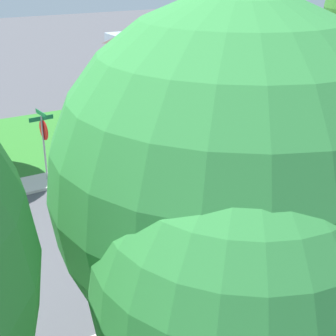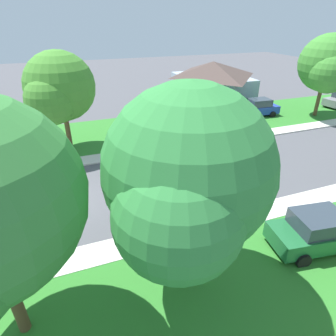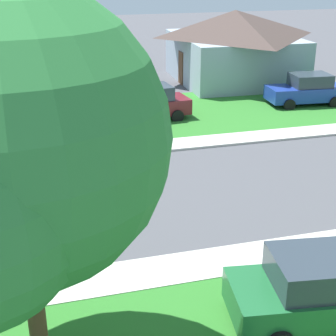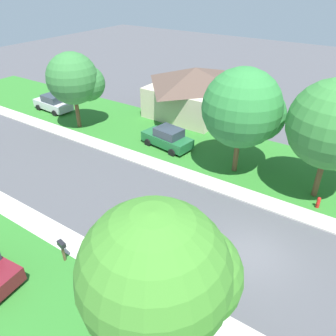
{
  "view_description": "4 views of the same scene",
  "coord_description": "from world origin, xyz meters",
  "px_view_note": "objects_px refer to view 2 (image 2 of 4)",
  "views": [
    {
      "loc": [
        12.43,
        -0.01,
        7.94
      ],
      "look_at": [
        -0.72,
        7.81,
        1.4
      ],
      "focal_mm": 53.39,
      "sensor_mm": 36.0,
      "label": 1
    },
    {
      "loc": [
        14.13,
        0.94,
        9.0
      ],
      "look_at": [
        0.78,
        5.95,
        1.4
      ],
      "focal_mm": 30.23,
      "sensor_mm": 36.0,
      "label": 2
    },
    {
      "loc": [
        15.72,
        4.53,
        7.72
      ],
      "look_at": [
        0.99,
        8.59,
        1.4
      ],
      "focal_mm": 54.62,
      "sensor_mm": 36.0,
      "label": 3
    },
    {
      "loc": [
        -12.76,
        -3.28,
        12.77
      ],
      "look_at": [
        2.89,
        7.2,
        1.4
      ],
      "focal_mm": 35.36,
      "sensor_mm": 36.0,
      "label": 4
    }
  ],
  "objects_px": {
    "tree_across_right": "(58,90)",
    "tree_corner_large": "(328,66)",
    "tree_sidewalk_mid": "(186,180)",
    "fire_hydrant": "(10,294)",
    "car_maroon_behind_trees": "(175,119)",
    "car_blue_far_down_street": "(257,108)",
    "house_left_setback": "(212,81)",
    "mailbox": "(160,132)",
    "car_green_kerbside_mid": "(319,231)",
    "stop_sign_far_corner": "(127,130)"
  },
  "relations": [
    {
      "from": "tree_sidewalk_mid",
      "to": "fire_hydrant",
      "type": "xyz_separation_m",
      "value": [
        -1.55,
        -5.9,
        -4.27
      ]
    },
    {
      "from": "fire_hydrant",
      "to": "car_maroon_behind_trees",
      "type": "bearing_deg",
      "value": 140.55
    },
    {
      "from": "tree_sidewalk_mid",
      "to": "car_maroon_behind_trees",
      "type": "bearing_deg",
      "value": 159.13
    },
    {
      "from": "car_maroon_behind_trees",
      "to": "tree_corner_large",
      "type": "bearing_deg",
      "value": 82.33
    },
    {
      "from": "tree_sidewalk_mid",
      "to": "stop_sign_far_corner",
      "type": "bearing_deg",
      "value": 175.76
    },
    {
      "from": "car_maroon_behind_trees",
      "to": "house_left_setback",
      "type": "relative_size",
      "value": 0.48
    },
    {
      "from": "car_maroon_behind_trees",
      "to": "fire_hydrant",
      "type": "distance_m",
      "value": 19.04
    },
    {
      "from": "car_green_kerbside_mid",
      "to": "tree_across_right",
      "type": "bearing_deg",
      "value": -146.41
    },
    {
      "from": "tree_across_right",
      "to": "tree_corner_large",
      "type": "height_order",
      "value": "tree_corner_large"
    },
    {
      "from": "tree_sidewalk_mid",
      "to": "tree_across_right",
      "type": "relative_size",
      "value": 1.05
    },
    {
      "from": "car_maroon_behind_trees",
      "to": "stop_sign_far_corner",
      "type": "bearing_deg",
      "value": -53.01
    },
    {
      "from": "car_green_kerbside_mid",
      "to": "tree_across_right",
      "type": "height_order",
      "value": "tree_across_right"
    },
    {
      "from": "tree_sidewalk_mid",
      "to": "tree_across_right",
      "type": "bearing_deg",
      "value": -167.33
    },
    {
      "from": "stop_sign_far_corner",
      "to": "house_left_setback",
      "type": "height_order",
      "value": "house_left_setback"
    },
    {
      "from": "tree_sidewalk_mid",
      "to": "tree_across_right",
      "type": "distance_m",
      "value": 14.78
    },
    {
      "from": "stop_sign_far_corner",
      "to": "fire_hydrant",
      "type": "height_order",
      "value": "stop_sign_far_corner"
    },
    {
      "from": "tree_across_right",
      "to": "tree_corner_large",
      "type": "relative_size",
      "value": 0.92
    },
    {
      "from": "car_maroon_behind_trees",
      "to": "car_blue_far_down_street",
      "type": "bearing_deg",
      "value": 92.62
    },
    {
      "from": "car_blue_far_down_street",
      "to": "house_left_setback",
      "type": "relative_size",
      "value": 0.48
    },
    {
      "from": "house_left_setback",
      "to": "mailbox",
      "type": "height_order",
      "value": "house_left_setback"
    },
    {
      "from": "car_green_kerbside_mid",
      "to": "house_left_setback",
      "type": "xyz_separation_m",
      "value": [
        -23.5,
        7.39,
        1.5
      ]
    },
    {
      "from": "mailbox",
      "to": "tree_across_right",
      "type": "bearing_deg",
      "value": -99.67
    },
    {
      "from": "stop_sign_far_corner",
      "to": "tree_corner_large",
      "type": "xyz_separation_m",
      "value": [
        -2.0,
        19.99,
        3.13
      ]
    },
    {
      "from": "fire_hydrant",
      "to": "mailbox",
      "type": "xyz_separation_m",
      "value": [
        -11.68,
        9.63,
        0.57
      ]
    },
    {
      "from": "car_green_kerbside_mid",
      "to": "tree_across_right",
      "type": "relative_size",
      "value": 0.63
    },
    {
      "from": "tree_across_right",
      "to": "fire_hydrant",
      "type": "relative_size",
      "value": 8.66
    },
    {
      "from": "car_maroon_behind_trees",
      "to": "tree_sidewalk_mid",
      "type": "bearing_deg",
      "value": -20.87
    },
    {
      "from": "tree_sidewalk_mid",
      "to": "tree_corner_large",
      "type": "xyz_separation_m",
      "value": [
        -14.27,
        20.9,
        0.31
      ]
    },
    {
      "from": "stop_sign_far_corner",
      "to": "tree_across_right",
      "type": "xyz_separation_m",
      "value": [
        -2.15,
        -4.15,
        2.73
      ]
    },
    {
      "from": "tree_sidewalk_mid",
      "to": "mailbox",
      "type": "xyz_separation_m",
      "value": [
        -13.23,
        3.73,
        -3.7
      ]
    },
    {
      "from": "car_green_kerbside_mid",
      "to": "tree_sidewalk_mid",
      "type": "height_order",
      "value": "tree_sidewalk_mid"
    },
    {
      "from": "tree_across_right",
      "to": "mailbox",
      "type": "xyz_separation_m",
      "value": [
        1.19,
        6.97,
        -3.6
      ]
    },
    {
      "from": "tree_sidewalk_mid",
      "to": "fire_hydrant",
      "type": "bearing_deg",
      "value": -104.73
    },
    {
      "from": "house_left_setback",
      "to": "mailbox",
      "type": "xyz_separation_m",
      "value": [
        10.21,
        -10.04,
        -1.37
      ]
    },
    {
      "from": "car_maroon_behind_trees",
      "to": "car_green_kerbside_mid",
      "type": "relative_size",
      "value": 0.99
    },
    {
      "from": "stop_sign_far_corner",
      "to": "car_blue_far_down_street",
      "type": "relative_size",
      "value": 0.63
    },
    {
      "from": "stop_sign_far_corner",
      "to": "mailbox",
      "type": "distance_m",
      "value": 3.1
    },
    {
      "from": "stop_sign_far_corner",
      "to": "tree_sidewalk_mid",
      "type": "height_order",
      "value": "tree_sidewalk_mid"
    },
    {
      "from": "car_maroon_behind_trees",
      "to": "tree_sidewalk_mid",
      "type": "distance_m",
      "value": 17.81
    },
    {
      "from": "house_left_setback",
      "to": "tree_sidewalk_mid",
      "type": "bearing_deg",
      "value": -30.44
    },
    {
      "from": "tree_sidewalk_mid",
      "to": "tree_corner_large",
      "type": "height_order",
      "value": "tree_corner_large"
    },
    {
      "from": "tree_across_right",
      "to": "house_left_setback",
      "type": "xyz_separation_m",
      "value": [
        -9.02,
        17.01,
        -2.23
      ]
    },
    {
      "from": "car_blue_far_down_street",
      "to": "fire_hydrant",
      "type": "relative_size",
      "value": 5.33
    },
    {
      "from": "car_green_kerbside_mid",
      "to": "mailbox",
      "type": "relative_size",
      "value": 3.44
    },
    {
      "from": "stop_sign_far_corner",
      "to": "tree_across_right",
      "type": "height_order",
      "value": "tree_across_right"
    },
    {
      "from": "car_blue_far_down_street",
      "to": "tree_corner_large",
      "type": "xyz_separation_m",
      "value": [
        2.4,
        5.45,
        4.14
      ]
    },
    {
      "from": "car_green_kerbside_mid",
      "to": "fire_hydrant",
      "type": "distance_m",
      "value": 12.39
    },
    {
      "from": "stop_sign_far_corner",
      "to": "car_green_kerbside_mid",
      "type": "bearing_deg",
      "value": 23.91
    },
    {
      "from": "car_maroon_behind_trees",
      "to": "tree_sidewalk_mid",
      "type": "relative_size",
      "value": 0.59
    },
    {
      "from": "tree_corner_large",
      "to": "mailbox",
      "type": "bearing_deg",
      "value": -86.53
    }
  ]
}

